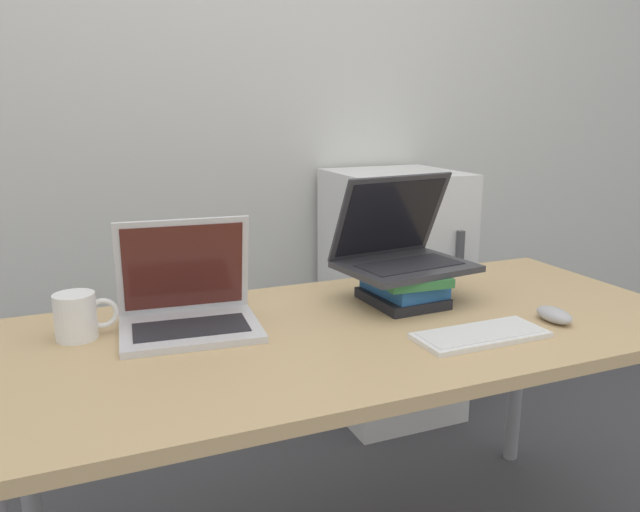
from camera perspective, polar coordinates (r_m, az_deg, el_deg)
wall_back at (r=2.45m, az=-8.03°, el=16.18°), size 8.00×0.05×2.70m
desk at (r=1.54m, az=3.57°, el=-8.75°), size 1.67×0.76×0.72m
laptop_left at (r=1.50m, az=-11.97°, el=-4.61°), size 0.34×0.28×0.26m
book_stack at (r=1.68m, az=7.55°, el=-2.71°), size 0.19×0.27×0.09m
laptop_on_books at (r=1.68m, az=7.38°, el=0.60°), size 0.36×0.30×0.25m
wireless_keyboard at (r=1.47m, az=14.47°, el=-7.01°), size 0.31×0.13×0.01m
mouse at (r=1.63m, az=20.62°, el=-5.06°), size 0.06×0.11×0.04m
mug at (r=1.51m, az=-21.31°, el=-5.15°), size 0.14×0.09×0.11m
mini_fridge at (r=2.52m, az=6.68°, el=-3.56°), size 0.47×0.48×0.99m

